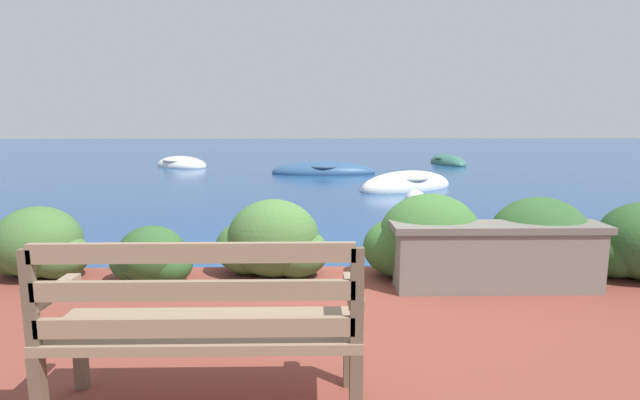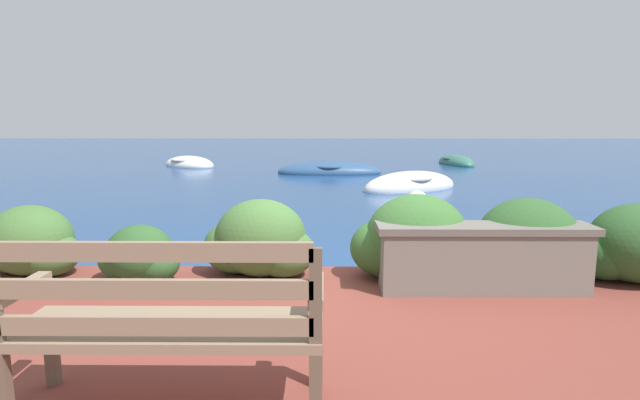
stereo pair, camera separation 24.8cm
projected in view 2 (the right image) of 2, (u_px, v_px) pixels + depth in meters
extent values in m
plane|color=navy|center=(329.00, 287.00, 5.06)|extent=(80.00, 80.00, 0.00)
cube|color=brown|center=(52.00, 350.00, 2.76)|extent=(0.06, 0.06, 0.40)
cube|color=brown|center=(317.00, 352.00, 2.75)|extent=(0.06, 0.06, 0.40)
cube|color=brown|center=(4.00, 391.00, 2.35)|extent=(0.06, 0.06, 0.40)
cube|color=brown|center=(316.00, 393.00, 2.34)|extent=(0.06, 0.06, 0.40)
cube|color=#8C755B|center=(171.00, 328.00, 2.51)|extent=(1.53, 0.48, 0.05)
cube|color=#8C755B|center=(156.00, 326.00, 2.29)|extent=(1.46, 0.04, 0.09)
cube|color=#8C755B|center=(153.00, 289.00, 2.26)|extent=(1.46, 0.04, 0.09)
cube|color=#8C755B|center=(151.00, 252.00, 2.23)|extent=(1.46, 0.04, 0.09)
cube|color=brown|center=(316.00, 296.00, 2.26)|extent=(0.06, 0.04, 0.45)
cube|color=#8C755B|center=(22.00, 289.00, 2.49)|extent=(0.07, 0.43, 0.05)
cube|color=#8C755B|center=(316.00, 290.00, 2.47)|extent=(0.07, 0.43, 0.05)
cube|color=slate|center=(483.00, 261.00, 4.28)|extent=(1.75, 0.35, 0.52)
cube|color=#635F56|center=(485.00, 228.00, 4.23)|extent=(1.83, 0.39, 0.06)
ellipsoid|color=#426B33|center=(30.00, 240.00, 4.72)|extent=(0.79, 0.71, 0.67)
ellipsoid|color=#426B33|center=(12.00, 249.00, 4.80)|extent=(0.59, 0.53, 0.47)
ellipsoid|color=#426B33|center=(50.00, 253.00, 4.70)|extent=(0.55, 0.50, 0.43)
ellipsoid|color=#2D5628|center=(140.00, 253.00, 4.55)|extent=(0.61, 0.55, 0.52)
ellipsoid|color=#2D5628|center=(124.00, 260.00, 4.61)|extent=(0.46, 0.41, 0.37)
ellipsoid|color=#2D5628|center=(156.00, 264.00, 4.53)|extent=(0.43, 0.39, 0.34)
ellipsoid|color=#426B33|center=(261.00, 237.00, 4.70)|extent=(0.86, 0.77, 0.73)
ellipsoid|color=#426B33|center=(237.00, 247.00, 4.79)|extent=(0.64, 0.58, 0.51)
ellipsoid|color=#426B33|center=(283.00, 252.00, 4.68)|extent=(0.60, 0.54, 0.47)
ellipsoid|color=#38662D|center=(417.00, 237.00, 4.57)|extent=(0.94, 0.84, 0.80)
ellipsoid|color=#38662D|center=(388.00, 248.00, 4.66)|extent=(0.70, 0.63, 0.56)
ellipsoid|color=#38662D|center=(443.00, 254.00, 4.54)|extent=(0.66, 0.59, 0.51)
ellipsoid|color=#2D5628|center=(528.00, 240.00, 4.50)|extent=(0.91, 0.82, 0.77)
ellipsoid|color=#2D5628|center=(497.00, 251.00, 4.59)|extent=(0.68, 0.61, 0.54)
ellipsoid|color=#2D5628|center=(554.00, 256.00, 4.48)|extent=(0.64, 0.57, 0.50)
ellipsoid|color=#2D5628|center=(637.00, 243.00, 4.51)|extent=(0.84, 0.76, 0.72)
ellipsoid|color=#2D5628|center=(606.00, 253.00, 4.59)|extent=(0.63, 0.57, 0.51)
ellipsoid|color=silver|center=(410.00, 187.00, 12.12)|extent=(2.79, 2.17, 0.79)
torus|color=gray|center=(411.00, 178.00, 12.09)|extent=(1.42, 1.42, 0.07)
cube|color=#846647|center=(423.00, 179.00, 12.28)|extent=(0.50, 0.78, 0.04)
cube|color=#846647|center=(400.00, 180.00, 11.94)|extent=(0.50, 0.78, 0.04)
ellipsoid|color=#2D517A|center=(329.00, 172.00, 15.64)|extent=(3.26, 1.24, 0.69)
torus|color=#2D4157|center=(329.00, 166.00, 15.61)|extent=(1.23, 1.23, 0.07)
cube|color=#846647|center=(314.00, 167.00, 15.63)|extent=(0.13, 0.97, 0.04)
cube|color=#846647|center=(342.00, 167.00, 15.61)|extent=(0.13, 0.97, 0.04)
ellipsoid|color=silver|center=(189.00, 165.00, 18.09)|extent=(2.59, 2.46, 0.67)
torus|color=gray|center=(189.00, 160.00, 18.06)|extent=(1.78, 1.78, 0.07)
cube|color=#846647|center=(184.00, 160.00, 18.28)|extent=(0.74, 0.85, 0.04)
cube|color=#846647|center=(194.00, 161.00, 17.87)|extent=(0.74, 0.85, 0.04)
ellipsoid|color=#336B5B|center=(456.00, 163.00, 18.87)|extent=(1.32, 2.53, 0.64)
torus|color=#304F46|center=(456.00, 159.00, 18.84)|extent=(1.13, 1.13, 0.07)
cube|color=#846647|center=(452.00, 159.00, 19.20)|extent=(0.79, 0.23, 0.04)
cube|color=#846647|center=(460.00, 160.00, 18.55)|extent=(0.79, 0.23, 0.04)
sphere|color=white|center=(417.00, 201.00, 9.93)|extent=(0.43, 0.43, 0.43)
torus|color=navy|center=(417.00, 201.00, 9.93)|extent=(0.48, 0.48, 0.05)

